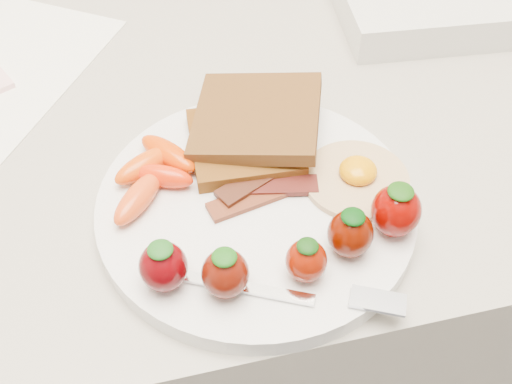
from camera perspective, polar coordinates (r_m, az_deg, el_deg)
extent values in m
cube|color=gray|center=(1.01, -3.60, -11.55)|extent=(2.00, 0.60, 0.90)
cylinder|color=white|center=(0.55, 0.00, -1.33)|extent=(0.27, 0.27, 0.02)
cube|color=#441708|center=(0.58, -1.01, 4.35)|extent=(0.10, 0.10, 0.01)
cube|color=#482D10|center=(0.58, 0.06, 6.67)|extent=(0.14, 0.14, 0.03)
cylinder|color=beige|center=(0.56, 8.88, 1.12)|extent=(0.10, 0.10, 0.01)
ellipsoid|color=orange|center=(0.56, 9.06, 1.90)|extent=(0.04, 0.04, 0.02)
cube|color=#3E0D0F|center=(0.54, -0.17, -0.50)|extent=(0.08, 0.04, 0.00)
cube|color=black|center=(0.54, 1.27, 0.55)|extent=(0.08, 0.04, 0.00)
cube|color=black|center=(0.55, 0.21, 1.30)|extent=(0.08, 0.05, 0.00)
ellipsoid|color=#DF4808|center=(0.56, -9.89, 2.38)|extent=(0.06, 0.05, 0.02)
ellipsoid|color=red|center=(0.55, -8.26, 1.39)|extent=(0.06, 0.04, 0.02)
ellipsoid|color=#DF4615|center=(0.54, -10.45, -0.53)|extent=(0.06, 0.06, 0.02)
ellipsoid|color=#D93B00|center=(0.57, -7.83, 3.39)|extent=(0.06, 0.06, 0.02)
ellipsoid|color=#4B0105|center=(0.48, -8.24, -6.57)|extent=(0.04, 0.04, 0.04)
ellipsoid|color=#184F15|center=(0.46, -8.52, -5.08)|extent=(0.02, 0.02, 0.01)
ellipsoid|color=#4B0C04|center=(0.47, -2.75, -7.25)|extent=(0.04, 0.04, 0.04)
ellipsoid|color=#154F0E|center=(0.45, -2.84, -5.80)|extent=(0.02, 0.02, 0.01)
ellipsoid|color=#6B0F01|center=(0.48, 4.48, -6.11)|extent=(0.03, 0.03, 0.04)
ellipsoid|color=#0D3409|center=(0.47, 4.61, -4.81)|extent=(0.02, 0.02, 0.01)
ellipsoid|color=#470A00|center=(0.50, 8.38, -3.69)|extent=(0.04, 0.04, 0.04)
ellipsoid|color=#053207|center=(0.48, 8.64, -2.18)|extent=(0.02, 0.02, 0.01)
ellipsoid|color=#6B0300|center=(0.51, 12.34, -1.64)|extent=(0.04, 0.04, 0.04)
ellipsoid|color=#15430A|center=(0.50, 12.76, 0.05)|extent=(0.02, 0.02, 0.01)
cube|color=white|center=(0.48, -0.57, -8.55)|extent=(0.09, 0.05, 0.00)
cube|color=silver|center=(0.49, 10.79, -9.48)|extent=(0.05, 0.03, 0.00)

